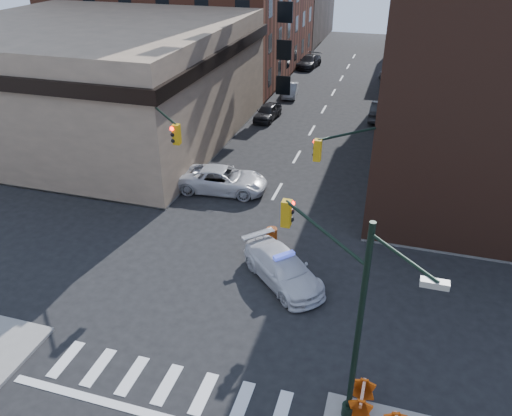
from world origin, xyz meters
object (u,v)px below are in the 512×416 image
Objects in this scene: barricade_nw_a at (138,179)px; pickup at (223,180)px; police_car at (283,268)px; parked_car_enear at (381,110)px; pedestrian_b at (114,183)px; barrel_road at (272,237)px; barrel_bank at (193,182)px; pedestrian_a at (103,183)px; barricade_se_a at (362,400)px; parked_car_wfar at (290,90)px; parked_car_wnear at (268,112)px.

pickup is at bearing 0.60° from barricade_nw_a.
parked_car_enear is at bearing 37.79° from police_car.
police_car is at bearing -42.00° from barricade_nw_a.
pedestrian_b is 11.28m from barrel_road.
pedestrian_b is 5.08m from barrel_bank.
pedestrian_a is at bearing 142.12° from pedestrian_b.
police_car is at bearing 35.32° from barricade_se_a.
barrel_road is at bearing 68.67° from police_car.
barrel_bank is 19.44m from barricade_se_a.
police_car is 10.39m from pickup.
police_car is 14.34m from pedestrian_a.
barricade_se_a is (5.90, -9.61, 0.09)m from barrel_road.
pedestrian_b is 2.08× the size of barrel_bank.
pedestrian_a is at bearing -152.61° from barrel_bank.
parked_car_wfar is 3.14× the size of barricade_se_a.
barrel_bank is (4.21, 2.77, -0.67)m from pedestrian_b.
parked_car_enear is 4.24× the size of barricade_nw_a.
pedestrian_b reaches higher than police_car.
parked_car_wfar is at bearing 85.94° from pedestrian_a.
pickup is 6.15× the size of barrel_bank.
pickup is 4.62× the size of barricade_se_a.
pedestrian_a reaches higher than parked_car_enear.
pickup is 19.78m from parked_car_enear.
barrel_road is at bearing -1.23° from pedestrian_a.
parked_car_enear reaches higher than barrel_road.
pickup is 5.76m from barricade_nw_a.
barrel_road is at bearing -143.33° from pickup.
pedestrian_b reaches higher than parked_car_wfar.
police_car is 11.46m from barrel_bank.
pickup is 5.52× the size of barrel_road.
pickup reaches higher than parked_car_wnear.
barrel_road is (11.93, -2.45, -0.47)m from pedestrian_a.
barrel_road is at bearing -86.26° from parked_car_wfar.
pedestrian_b reaches higher than barricade_se_a.
barrel_road is (-4.09, -23.09, -0.28)m from parked_car_enear.
parked_car_wnear is at bearing 43.28° from pedestrian_b.
barrel_road is 11.27m from barricade_se_a.
parked_car_enear reaches higher than barricade_se_a.
barricade_nw_a is (0.57, 2.00, -0.56)m from pedestrian_b.
barrel_road is (11.02, -2.33, -0.61)m from pedestrian_b.
barrel_bank is (-8.18, 8.03, -0.28)m from police_car.
police_car is 2.63× the size of pedestrian_b.
parked_car_wfar is 2.36× the size of pedestrian_a.
pedestrian_b is 2.15m from barricade_nw_a.
pickup is 2.07m from barrel_bank.
parked_car_wnear is at bearing 106.10° from barrel_road.
pedestrian_b is (-5.57, -25.29, 0.49)m from parked_car_wfar.
pedestrian_b reaches higher than barrel_road.
barricade_se_a is (1.81, -32.70, -0.19)m from parked_car_enear.
barrel_bank is (-1.37, -22.52, -0.18)m from parked_car_wfar.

